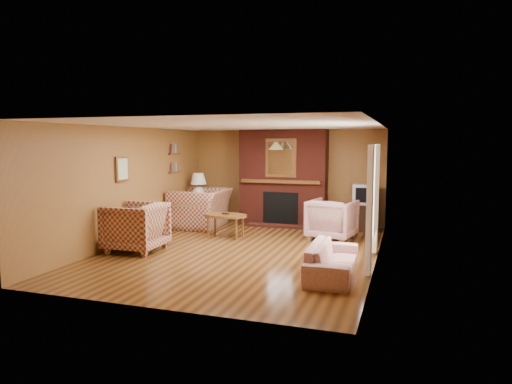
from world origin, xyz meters
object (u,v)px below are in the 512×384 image
(plaid_armchair, at_px, (135,227))
(floral_sofa, at_px, (332,260))
(fireplace, at_px, (283,178))
(crt_tv, at_px, (365,194))
(side_table, at_px, (199,211))
(tv_stand, at_px, (365,217))
(floral_armchair, at_px, (332,219))
(plaid_loveseat, at_px, (201,208))
(coffee_table, at_px, (225,217))
(table_lamp, at_px, (198,185))

(plaid_armchair, distance_m, floral_sofa, 3.88)
(fireplace, distance_m, floral_sofa, 4.60)
(fireplace, xyz_separation_m, plaid_armchair, (-1.95, -3.65, -0.71))
(fireplace, distance_m, crt_tv, 2.08)
(floral_sofa, distance_m, side_table, 5.35)
(fireplace, distance_m, tv_stand, 2.23)
(side_table, bearing_deg, crt_tv, 4.74)
(floral_armchair, bearing_deg, plaid_armchair, 44.07)
(plaid_loveseat, distance_m, crt_tv, 3.99)
(side_table, bearing_deg, floral_sofa, -41.55)
(fireplace, relative_size, tv_stand, 3.78)
(fireplace, bearing_deg, plaid_loveseat, -153.31)
(coffee_table, relative_size, table_lamp, 1.48)
(table_lamp, bearing_deg, floral_armchair, -13.47)
(fireplace, height_order, floral_sofa, fireplace)
(table_lamp, xyz_separation_m, tv_stand, (4.15, 0.35, -0.69))
(plaid_armchair, bearing_deg, tv_stand, 129.05)
(table_lamp, height_order, tv_stand, table_lamp)
(side_table, height_order, crt_tv, crt_tv)
(plaid_armchair, distance_m, table_lamp, 3.17)
(plaid_armchair, height_order, table_lamp, table_lamp)
(plaid_armchair, bearing_deg, coffee_table, 143.79)
(coffee_table, distance_m, tv_stand, 3.34)
(plaid_loveseat, height_order, tv_stand, plaid_loveseat)
(fireplace, xyz_separation_m, side_table, (-2.10, -0.53, -0.87))
(plaid_loveseat, relative_size, tv_stand, 2.26)
(floral_armchair, height_order, crt_tv, crt_tv)
(floral_sofa, bearing_deg, tv_stand, -3.94)
(floral_sofa, bearing_deg, coffee_table, 49.74)
(side_table, bearing_deg, plaid_loveseat, -57.71)
(coffee_table, bearing_deg, floral_sofa, -38.53)
(fireplace, relative_size, crt_tv, 4.41)
(coffee_table, height_order, crt_tv, crt_tv)
(plaid_armchair, xyz_separation_m, tv_stand, (4.00, 3.47, -0.15))
(plaid_armchair, relative_size, coffee_table, 1.04)
(floral_armchair, bearing_deg, coffee_table, 24.37)
(fireplace, distance_m, plaid_armchair, 4.20)
(fireplace, height_order, side_table, fireplace)
(coffee_table, xyz_separation_m, table_lamp, (-1.32, 1.41, 0.55))
(coffee_table, bearing_deg, floral_armchair, 13.79)
(floral_armchair, relative_size, coffee_table, 0.96)
(plaid_loveseat, xyz_separation_m, table_lamp, (-0.25, 0.40, 0.54))
(floral_sofa, relative_size, crt_tv, 3.17)
(side_table, relative_size, table_lamp, 0.95)
(table_lamp, xyz_separation_m, crt_tv, (4.15, 0.34, -0.13))
(floral_sofa, relative_size, floral_armchair, 1.81)
(side_table, relative_size, crt_tv, 1.17)
(fireplace, height_order, crt_tv, fireplace)
(fireplace, bearing_deg, floral_armchair, -43.37)
(coffee_table, xyz_separation_m, side_table, (-1.32, 1.41, -0.14))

